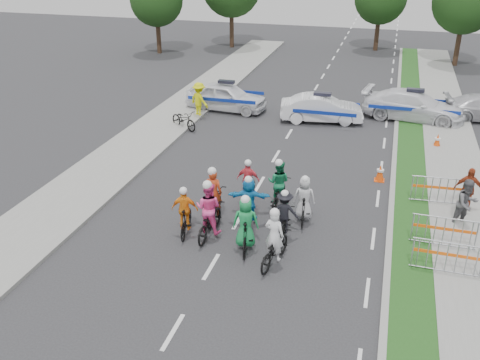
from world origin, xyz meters
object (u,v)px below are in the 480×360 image
(rider_5, at_px, (249,203))
(parked_bike, at_px, (184,120))
(police_car_2, at_px, (413,106))
(rider_2, at_px, (209,216))
(rider_3, at_px, (185,215))
(cone_0, at_px, (380,173))
(rider_4, at_px, (284,218))
(barrier_0, at_px, (446,259))
(spectator_2, at_px, (468,189))
(rider_6, at_px, (214,202))
(police_car_0, at_px, (226,97))
(rider_9, at_px, (248,185))
(rider_8, at_px, (278,189))
(tree_1, at_px, (465,2))
(barrier_1, at_px, (444,233))
(rider_1, at_px, (246,228))
(police_car_1, at_px, (321,109))
(cone_1, at_px, (437,141))
(barrier_2, at_px, (439,191))
(rider_0, at_px, (274,245))
(rider_7, at_px, (304,203))
(tree_0, at_px, (156,0))
(spectator_1, at_px, (467,204))
(marshal_hiviz, at_px, (199,100))

(rider_5, relative_size, parked_bike, 0.97)
(police_car_2, bearing_deg, rider_2, 164.59)
(rider_2, xyz_separation_m, rider_3, (-0.79, -0.08, -0.08))
(rider_5, height_order, cone_0, rider_5)
(rider_4, xyz_separation_m, rider_5, (-1.34, 0.50, 0.09))
(police_car_2, distance_m, barrier_0, 14.55)
(spectator_2, distance_m, cone_0, 3.55)
(cone_0, bearing_deg, rider_6, -138.21)
(rider_2, bearing_deg, rider_5, -129.37)
(police_car_0, bearing_deg, rider_5, -155.06)
(rider_2, bearing_deg, rider_9, -100.69)
(rider_8, bearing_deg, rider_9, -2.53)
(rider_5, distance_m, rider_6, 1.25)
(tree_1, bearing_deg, barrier_1, -94.87)
(rider_6, xyz_separation_m, police_car_2, (6.71, 13.20, 0.10))
(rider_4, bearing_deg, tree_1, -109.46)
(rider_1, height_order, rider_5, rider_1)
(police_car_1, distance_m, police_car_2, 4.91)
(rider_1, xyz_separation_m, parked_bike, (-6.03, 10.05, -0.26))
(barrier_1, relative_size, cone_1, 2.86)
(barrier_2, height_order, cone_1, barrier_2)
(rider_0, height_order, parked_bike, rider_0)
(rider_5, distance_m, barrier_2, 7.07)
(rider_7, bearing_deg, barrier_2, -156.09)
(tree_1, bearing_deg, rider_7, -104.44)
(spectator_2, distance_m, tree_0, 31.08)
(rider_4, xyz_separation_m, police_car_1, (-0.49, 11.99, 0.03))
(tree_0, bearing_deg, spectator_1, -47.38)
(rider_7, relative_size, barrier_2, 0.89)
(spectator_2, bearing_deg, rider_2, -154.96)
(barrier_0, xyz_separation_m, barrier_1, (0.00, 1.51, 0.00))
(rider_9, height_order, spectator_1, spectator_1)
(rider_3, relative_size, police_car_1, 0.41)
(rider_6, xyz_separation_m, tree_0, (-13.15, 25.19, 3.52))
(spectator_1, relative_size, marshal_hiviz, 0.92)
(spectator_1, xyz_separation_m, marshal_hiviz, (-12.66, 8.67, 0.07))
(rider_9, bearing_deg, rider_6, 65.50)
(rider_9, relative_size, tree_0, 0.28)
(rider_0, xyz_separation_m, spectator_1, (5.71, 3.96, 0.23))
(marshal_hiviz, bearing_deg, cone_1, -156.30)
(spectator_1, distance_m, marshal_hiviz, 15.34)
(rider_4, distance_m, cone_1, 11.00)
(barrier_1, relative_size, tree_0, 0.32)
(tree_0, bearing_deg, police_car_0, -53.07)
(police_car_2, distance_m, spectator_1, 11.46)
(rider_3, bearing_deg, rider_0, 154.14)
(rider_7, bearing_deg, police_car_0, -66.37)
(police_car_1, distance_m, cone_1, 6.18)
(tree_1, bearing_deg, rider_9, -109.45)
(barrier_1, height_order, barrier_2, same)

